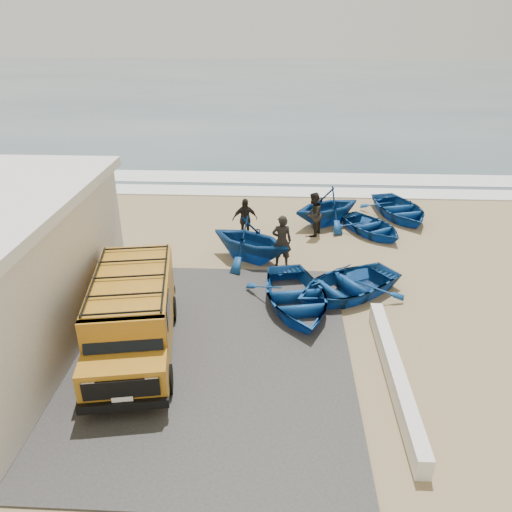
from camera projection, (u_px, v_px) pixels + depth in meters
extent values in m
plane|color=#988058|center=(214.00, 314.00, 15.69)|extent=(160.00, 160.00, 0.00)
cube|color=#3A3835|center=(135.00, 350.00, 13.97)|extent=(12.00, 10.00, 0.05)
cube|color=#385166|center=(267.00, 85.00, 65.97)|extent=(180.00, 88.00, 0.01)
cube|color=white|center=(243.00, 191.00, 26.45)|extent=(180.00, 1.60, 0.06)
cube|color=white|center=(246.00, 177.00, 28.70)|extent=(180.00, 2.20, 0.04)
cube|color=black|center=(86.00, 243.00, 14.26)|extent=(0.08, 0.70, 0.90)
cube|color=silver|center=(395.00, 374.00, 12.65)|extent=(0.35, 6.00, 0.55)
cube|color=#B1741A|center=(134.00, 306.00, 13.75)|extent=(2.69, 4.43, 1.75)
cube|color=#B1741A|center=(124.00, 378.00, 11.64)|extent=(2.15, 1.28, 0.96)
cube|color=black|center=(123.00, 336.00, 11.72)|extent=(1.89, 0.66, 0.76)
cube|color=black|center=(121.00, 389.00, 11.15)|extent=(1.71, 0.37, 0.48)
cube|color=black|center=(123.00, 406.00, 11.32)|extent=(2.06, 0.49, 0.23)
cube|color=black|center=(129.00, 276.00, 13.28)|extent=(2.53, 4.10, 0.06)
cylinder|color=black|center=(89.00, 385.00, 12.13)|extent=(0.36, 0.77, 0.74)
cylinder|color=black|center=(109.00, 313.00, 15.08)|extent=(0.36, 0.77, 0.74)
cylinder|color=black|center=(168.00, 379.00, 12.33)|extent=(0.36, 0.77, 0.74)
cylinder|color=black|center=(172.00, 309.00, 15.28)|extent=(0.36, 0.77, 0.74)
imported|color=#12458E|center=(296.00, 297.00, 15.84)|extent=(3.62, 4.53, 0.84)
imported|color=#12458E|center=(346.00, 285.00, 16.55)|extent=(4.86, 4.56, 0.82)
imported|color=#12458E|center=(250.00, 239.00, 18.78)|extent=(4.27, 4.09, 1.74)
imported|color=#12458E|center=(371.00, 227.00, 21.25)|extent=(3.70, 3.99, 0.67)
imported|color=#12458E|center=(327.00, 206.00, 22.03)|extent=(4.25, 4.11, 1.72)
imported|color=#12458E|center=(399.00, 209.00, 22.98)|extent=(3.75, 4.52, 0.81)
imported|color=black|center=(282.00, 241.00, 18.28)|extent=(0.75, 0.51, 2.01)
imported|color=black|center=(313.00, 215.00, 20.86)|extent=(1.04, 1.14, 1.89)
imported|color=black|center=(245.00, 219.00, 20.50)|extent=(1.13, 0.70, 1.79)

